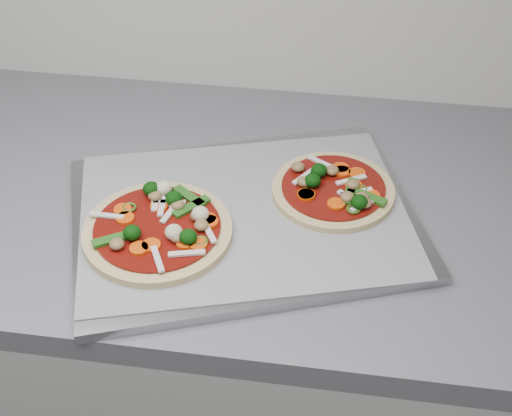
# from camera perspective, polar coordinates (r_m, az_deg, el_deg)

# --- Properties ---
(base_cabinet) EXTENTS (3.60, 0.60, 0.86)m
(base_cabinet) POSITION_cam_1_polar(r_m,az_deg,el_deg) (1.43, 16.73, -15.22)
(base_cabinet) COLOR #B3B3B1
(base_cabinet) RESTS_ON ground
(baking_tray) EXTENTS (0.57, 0.49, 0.02)m
(baking_tray) POSITION_cam_1_polar(r_m,az_deg,el_deg) (1.01, -0.99, -0.80)
(baking_tray) COLOR #939298
(baking_tray) RESTS_ON countertop
(parchment) EXTENTS (0.53, 0.45, 0.00)m
(parchment) POSITION_cam_1_polar(r_m,az_deg,el_deg) (1.00, -0.99, -0.42)
(parchment) COLOR gray
(parchment) RESTS_ON baking_tray
(pizza_left) EXTENTS (0.21, 0.21, 0.03)m
(pizza_left) POSITION_cam_1_polar(r_m,az_deg,el_deg) (0.97, -7.69, -1.55)
(pizza_left) COLOR #D3BC75
(pizza_left) RESTS_ON parchment
(pizza_right) EXTENTS (0.25, 0.25, 0.03)m
(pizza_right) POSITION_cam_1_polar(r_m,az_deg,el_deg) (1.04, 6.28, 1.54)
(pizza_right) COLOR #D3BC75
(pizza_right) RESTS_ON parchment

